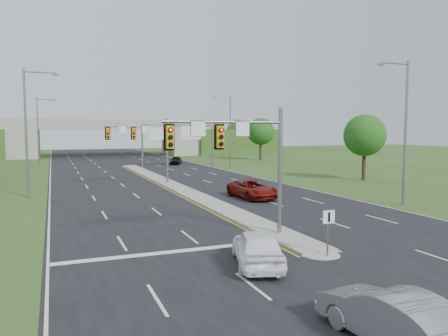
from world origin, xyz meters
The scene contains 22 objects.
ground centered at (0.00, 0.00, 0.00)m, with size 240.00×240.00×0.00m, color #334819.
road centered at (0.00, 35.00, 0.01)m, with size 24.00×160.00×0.02m, color black.
median centered at (0.00, 23.00, 0.10)m, with size 2.00×54.00×0.16m, color gray.
median_nose centered at (0.00, -4.00, 0.10)m, with size 2.00×2.00×0.16m, color gray.
lane_markings centered at (-0.60, 28.91, 0.02)m, with size 23.72×160.00×0.01m.
signal_mast_near centered at (-2.26, -0.07, 4.73)m, with size 6.62×0.60×7.00m.
signal_mast_far centered at (-2.26, 24.93, 4.73)m, with size 6.62×0.60×7.00m.
keep_right_sign centered at (0.00, -4.53, 1.52)m, with size 0.60×0.13×2.20m.
sign_gantry centered at (6.68, 44.92, 5.24)m, with size 11.58×0.44×6.67m.
overpass centered at (0.00, 80.00, 3.55)m, with size 80.00×14.00×8.10m.
lightpole_l_mid centered at (-13.30, 20.00, 6.10)m, with size 2.85×0.25×11.00m.
lightpole_l_far centered at (-13.30, 55.00, 6.10)m, with size 2.85×0.25×11.00m.
lightpole_r_near centered at (13.30, 5.00, 6.10)m, with size 2.85×0.25×11.00m.
lightpole_r_far centered at (13.30, 40.00, 6.10)m, with size 2.85×0.25×11.00m.
tree_r_near centered at (22.00, 20.00, 5.18)m, with size 4.80×4.80×7.60m.
tree_r_mid centered at (26.00, 55.00, 5.51)m, with size 5.20×5.20×8.12m.
tree_back_c centered at (24.00, 94.00, 5.51)m, with size 5.60×5.60×8.32m.
tree_back_d centered at (38.00, 94.00, 5.84)m, with size 6.00×6.00×8.85m.
car_white centered at (-3.44, -4.34, 0.81)m, with size 1.88×4.66×1.59m, color white.
car_silver centered at (-3.10, -11.89, 0.78)m, with size 1.61×4.61×1.52m, color gray.
car_far_a centered at (4.25, 12.49, 0.80)m, with size 2.59×5.62×1.56m, color #660D0A.
car_far_c centered at (7.86, 50.44, 0.73)m, with size 1.67×4.16×1.42m, color black.
Camera 1 is at (-11.46, -20.79, 5.79)m, focal length 35.00 mm.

